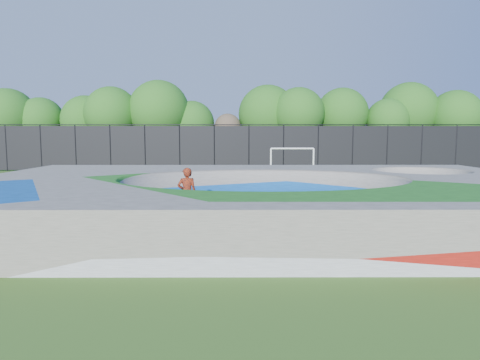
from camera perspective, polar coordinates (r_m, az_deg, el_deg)
The scene contains 7 objects.
ground at distance 16.42m, azimuth 3.01°, elevation -4.92°, with size 120.00×120.00×0.00m, color #325918.
skate_deck at distance 16.30m, azimuth 3.02°, elevation -2.33°, with size 22.00×14.00×1.50m, color gray.
skater at distance 15.93m, azimuth -7.08°, elevation -1.79°, with size 0.70×0.46×1.92m, color red.
skateboard at distance 16.08m, azimuth -7.03°, elevation -5.10°, with size 0.78×0.22×0.05m, color black.
soccer_goal at distance 32.07m, azimuth 6.98°, elevation 3.11°, with size 3.30×0.12×2.18m.
fence at distance 37.12m, azimuth 1.20°, elevation 4.44°, with size 48.09×0.09×4.04m.
treeline at distance 42.31m, azimuth 0.45°, elevation 8.56°, with size 52.73×7.36×8.36m.
Camera 1 is at (-0.93, -16.10, 3.11)m, focal length 32.00 mm.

